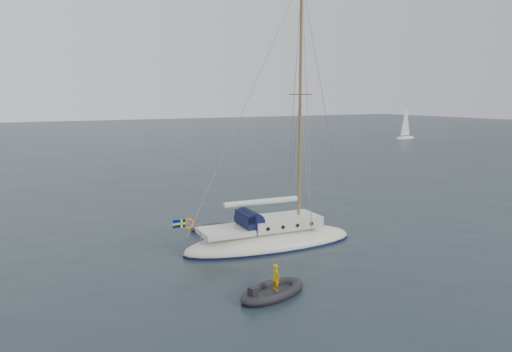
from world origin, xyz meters
TOP-DOWN VIEW (x-y plane):
  - ground at (0.00, 0.00)m, footprint 300.00×300.00m
  - sailboat at (-1.33, -2.84)m, footprint 10.60×3.17m
  - dinghy at (-2.71, 1.91)m, footprint 2.95×1.33m
  - rib at (-4.83, -8.90)m, footprint 3.49×1.59m
  - distant_yacht_b at (57.94, 45.33)m, footprint 5.44×2.90m

SIDE VIEW (x-z plane):
  - ground at x=0.00m, z-range 0.00..0.00m
  - dinghy at x=-2.71m, z-range -0.03..0.40m
  - rib at x=-4.83m, z-range -0.46..0.89m
  - sailboat at x=-1.33m, z-range -6.41..8.69m
  - distant_yacht_b at x=57.94m, z-range -0.52..6.68m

